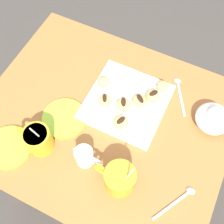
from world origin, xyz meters
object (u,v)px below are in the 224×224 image
saucer_lime_right (9,147)px  beignet_4 (163,87)px  beignet_0 (140,101)px  coffee_mug_mustard_left (119,178)px  coffee_mug_mustard_right (38,139)px  saucer_lime_left (64,118)px  dining_table (105,136)px  ice_cream_bowl (213,118)px  beignet_3 (105,101)px  beignet_1 (123,105)px  cream_pitcher_white (85,156)px  beignet_6 (120,124)px  beignet_5 (153,96)px  beignet_2 (103,82)px  pastry_plate_square (126,102)px

saucer_lime_right → beignet_4: size_ratio=3.26×
beignet_0 → coffee_mug_mustard_left: bearing=100.6°
coffee_mug_mustard_right → saucer_lime_left: bearing=-100.1°
dining_table → ice_cream_bowl: bearing=-156.4°
coffee_mug_mustard_left → beignet_3: 0.28m
dining_table → saucer_lime_left: (0.13, 0.06, 0.16)m
coffee_mug_mustard_right → beignet_1: 0.31m
coffee_mug_mustard_right → beignet_0: size_ratio=2.70×
coffee_mug_mustard_left → ice_cream_bowl: bearing=-121.2°
coffee_mug_mustard_right → beignet_1: coffee_mug_mustard_right is taller
beignet_0 → dining_table: bearing=49.3°
cream_pitcher_white → beignet_0: (-0.08, -0.26, -0.01)m
coffee_mug_mustard_right → beignet_6: bearing=-140.4°
dining_table → beignet_6: (-0.06, 0.00, 0.19)m
coffee_mug_mustard_left → beignet_5: coffee_mug_mustard_left is taller
cream_pitcher_white → beignet_4: bearing=-109.5°
ice_cream_bowl → beignet_3: 0.37m
coffee_mug_mustard_left → beignet_3: bearing=-54.5°
coffee_mug_mustard_right → cream_pitcher_white: 0.16m
coffee_mug_mustard_left → saucer_lime_left: size_ratio=0.95×
cream_pitcher_white → beignet_0: 0.27m
beignet_2 → beignet_4: bearing=-159.1°
beignet_3 → beignet_4: beignet_3 is taller
ice_cream_bowl → beignet_4: 0.21m
saucer_lime_left → beignet_0: size_ratio=2.81×
beignet_0 → cream_pitcher_white: bearing=74.1°
saucer_lime_right → beignet_2: size_ratio=3.68×
saucer_lime_left → beignet_5: 0.32m
pastry_plate_square → coffee_mug_mustard_right: 0.33m
cream_pitcher_white → beignet_5: cream_pitcher_white is taller
dining_table → saucer_lime_right: 0.37m
beignet_0 → beignet_6: size_ratio=1.10×
dining_table → pastry_plate_square: size_ratio=3.16×
beignet_3 → ice_cream_bowl: bearing=-164.6°
beignet_1 → beignet_3: (0.06, 0.01, 0.00)m
pastry_plate_square → ice_cream_bowl: bearing=-169.1°
coffee_mug_mustard_left → ice_cream_bowl: coffee_mug_mustard_left is taller
beignet_1 → beignet_2: same height
dining_table → cream_pitcher_white: 0.25m
dining_table → coffee_mug_mustard_right: size_ratio=5.80×
beignet_0 → beignet_3: 0.12m
dining_table → beignet_6: size_ratio=17.15×
beignet_1 → saucer_lime_left: bearing=36.3°
coffee_mug_mustard_right → saucer_lime_left: size_ratio=0.96×
beignet_6 → coffee_mug_mustard_left: bearing=114.1°
beignet_2 → dining_table: bearing=117.6°
coffee_mug_mustard_right → saucer_lime_left: (-0.02, -0.12, -0.05)m
saucer_lime_right → beignet_6: bearing=-142.7°
saucer_lime_right → beignet_5: 0.52m
ice_cream_bowl → beignet_3: ice_cream_bowl is taller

